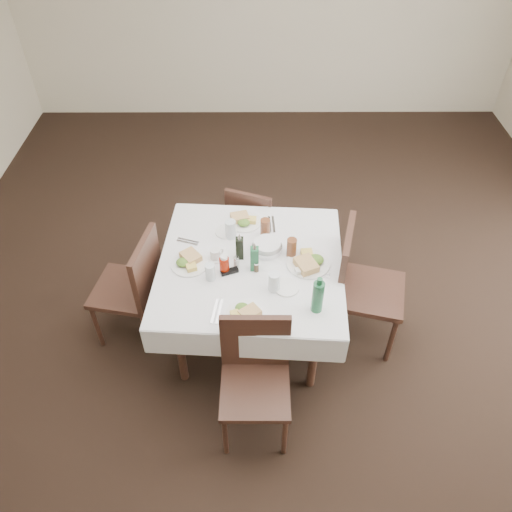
# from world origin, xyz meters

# --- Properties ---
(ground_plane) EXTENTS (7.00, 7.00, 0.00)m
(ground_plane) POSITION_xyz_m (0.00, 0.00, 0.00)
(ground_plane) COLOR black
(room_shell) EXTENTS (6.04, 7.04, 2.80)m
(room_shell) POSITION_xyz_m (0.00, 0.00, 1.71)
(room_shell) COLOR beige
(room_shell) RESTS_ON ground
(dining_table) EXTENTS (1.36, 1.36, 0.76)m
(dining_table) POSITION_xyz_m (-0.21, -0.16, 0.68)
(dining_table) COLOR #311B14
(dining_table) RESTS_ON ground
(chair_north) EXTENTS (0.51, 0.51, 0.83)m
(chair_north) POSITION_xyz_m (-0.20, 0.63, 0.47)
(chair_north) COLOR #311B14
(chair_north) RESTS_ON ground
(chair_south) EXTENTS (0.43, 0.43, 0.91)m
(chair_south) POSITION_xyz_m (-0.18, -0.88, 0.52)
(chair_south) COLOR #311B14
(chair_south) RESTS_ON ground
(chair_east) EXTENTS (0.58, 0.58, 1.01)m
(chair_east) POSITION_xyz_m (0.56, -0.16, 0.58)
(chair_east) COLOR #311B14
(chair_east) RESTS_ON ground
(chair_west) EXTENTS (0.53, 0.53, 0.95)m
(chair_west) POSITION_xyz_m (-1.05, -0.15, 0.54)
(chair_west) COLOR #311B14
(chair_west) RESTS_ON ground
(meal_north) EXTENTS (0.25, 0.25, 0.05)m
(meal_north) POSITION_xyz_m (-0.27, 0.27, 0.78)
(meal_north) COLOR white
(meal_north) RESTS_ON dining_table
(meal_south) EXTENTS (0.23, 0.23, 0.05)m
(meal_south) POSITION_xyz_m (-0.25, -0.63, 0.78)
(meal_south) COLOR white
(meal_south) RESTS_ON dining_table
(meal_east) EXTENTS (0.30, 0.30, 0.07)m
(meal_east) POSITION_xyz_m (0.19, -0.19, 0.79)
(meal_east) COLOR white
(meal_east) RESTS_ON dining_table
(meal_west) EXTENTS (0.26, 0.26, 0.06)m
(meal_west) POSITION_xyz_m (-0.64, -0.17, 0.78)
(meal_west) COLOR white
(meal_west) RESTS_ON dining_table
(side_plate_a) EXTENTS (0.16, 0.16, 0.01)m
(side_plate_a) POSITION_xyz_m (-0.39, 0.16, 0.77)
(side_plate_a) COLOR white
(side_plate_a) RESTS_ON dining_table
(side_plate_b) EXTENTS (0.17, 0.17, 0.01)m
(side_plate_b) POSITION_xyz_m (0.03, -0.40, 0.77)
(side_plate_b) COLOR white
(side_plate_b) RESTS_ON dining_table
(water_n) EXTENTS (0.08, 0.08, 0.14)m
(water_n) POSITION_xyz_m (-0.36, 0.11, 0.83)
(water_n) COLOR silver
(water_n) RESTS_ON dining_table
(water_s) EXTENTS (0.07, 0.07, 0.14)m
(water_s) POSITION_xyz_m (-0.06, -0.41, 0.83)
(water_s) COLOR silver
(water_s) RESTS_ON dining_table
(water_e) EXTENTS (0.06, 0.06, 0.12)m
(water_e) POSITION_xyz_m (0.08, -0.05, 0.82)
(water_e) COLOR silver
(water_e) RESTS_ON dining_table
(water_w) EXTENTS (0.07, 0.07, 0.13)m
(water_w) POSITION_xyz_m (-0.48, -0.31, 0.82)
(water_w) COLOR silver
(water_w) RESTS_ON dining_table
(iced_tea_a) EXTENTS (0.07, 0.07, 0.15)m
(iced_tea_a) POSITION_xyz_m (-0.11, 0.12, 0.83)
(iced_tea_a) COLOR brown
(iced_tea_a) RESTS_ON dining_table
(iced_tea_b) EXTENTS (0.07, 0.07, 0.15)m
(iced_tea_b) POSITION_xyz_m (0.07, -0.09, 0.83)
(iced_tea_b) COLOR brown
(iced_tea_b) RESTS_ON dining_table
(bread_basket) EXTENTS (0.22, 0.22, 0.07)m
(bread_basket) POSITION_xyz_m (-0.09, -0.04, 0.80)
(bread_basket) COLOR silver
(bread_basket) RESTS_ON dining_table
(oil_cruet_dark) EXTENTS (0.05, 0.05, 0.22)m
(oil_cruet_dark) POSITION_xyz_m (-0.29, -0.11, 0.86)
(oil_cruet_dark) COLOR black
(oil_cruet_dark) RESTS_ON dining_table
(oil_cruet_green) EXTENTS (0.06, 0.06, 0.24)m
(oil_cruet_green) POSITION_xyz_m (-0.18, -0.22, 0.86)
(oil_cruet_green) COLOR #1E6038
(oil_cruet_green) RESTS_ON dining_table
(ketchup_bottle) EXTENTS (0.07, 0.07, 0.14)m
(ketchup_bottle) POSITION_xyz_m (-0.39, -0.25, 0.83)
(ketchup_bottle) COLOR #981601
(ketchup_bottle) RESTS_ON dining_table
(salt_shaker) EXTENTS (0.04, 0.04, 0.09)m
(salt_shaker) POSITION_xyz_m (-0.31, -0.20, 0.81)
(salt_shaker) COLOR white
(salt_shaker) RESTS_ON dining_table
(pepper_shaker) EXTENTS (0.03, 0.03, 0.08)m
(pepper_shaker) POSITION_xyz_m (-0.17, -0.24, 0.80)
(pepper_shaker) COLOR #403220
(pepper_shaker) RESTS_ON dining_table
(coffee_mug) EXTENTS (0.12, 0.11, 0.08)m
(coffee_mug) POSITION_xyz_m (-0.46, -0.12, 0.80)
(coffee_mug) COLOR white
(coffee_mug) RESTS_ON dining_table
(sunglasses) EXTENTS (0.13, 0.08, 0.03)m
(sunglasses) POSITION_xyz_m (-0.35, -0.26, 0.78)
(sunglasses) COLOR black
(sunglasses) RESTS_ON dining_table
(green_bottle) EXTENTS (0.07, 0.07, 0.28)m
(green_bottle) POSITION_xyz_m (0.21, -0.59, 0.88)
(green_bottle) COLOR #1E6038
(green_bottle) RESTS_ON dining_table
(sugar_caddy) EXTENTS (0.10, 0.07, 0.04)m
(sugar_caddy) POSITION_xyz_m (0.13, -0.27, 0.79)
(sugar_caddy) COLOR white
(sugar_caddy) RESTS_ON dining_table
(cutlery_n) EXTENTS (0.05, 0.19, 0.01)m
(cutlery_n) POSITION_xyz_m (-0.05, 0.24, 0.77)
(cutlery_n) COLOR silver
(cutlery_n) RESTS_ON dining_table
(cutlery_s) EXTENTS (0.08, 0.21, 0.01)m
(cutlery_s) POSITION_xyz_m (-0.42, -0.61, 0.77)
(cutlery_s) COLOR silver
(cutlery_s) RESTS_ON dining_table
(cutlery_e) EXTENTS (0.19, 0.08, 0.01)m
(cutlery_e) POSITION_xyz_m (0.23, -0.28, 0.77)
(cutlery_e) COLOR silver
(cutlery_e) RESTS_ON dining_table
(cutlery_w) EXTENTS (0.17, 0.09, 0.01)m
(cutlery_w) POSITION_xyz_m (-0.67, 0.05, 0.77)
(cutlery_w) COLOR silver
(cutlery_w) RESTS_ON dining_table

